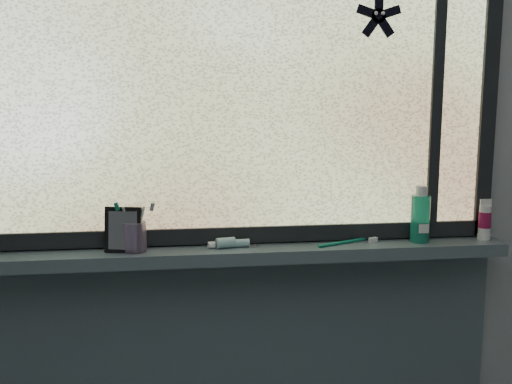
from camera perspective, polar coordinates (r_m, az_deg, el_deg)
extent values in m
cube|color=#9EA3A8|center=(1.79, -0.89, 2.21)|extent=(3.00, 0.01, 2.50)
cube|color=#495961|center=(1.76, -0.59, -6.17)|extent=(1.62, 0.14, 0.04)
cube|color=silver|center=(1.76, -0.82, 11.24)|extent=(1.50, 0.01, 1.00)
cube|color=black|center=(1.80, -0.77, -4.23)|extent=(1.60, 0.03, 0.05)
cube|color=black|center=(2.00, 22.25, 10.31)|extent=(0.05, 0.03, 1.10)
cube|color=black|center=(1.92, 17.62, 10.63)|extent=(0.03, 0.03, 1.00)
cube|color=black|center=(1.73, -13.15, -3.69)|extent=(0.12, 0.08, 0.14)
cylinder|color=#C29FD2|center=(1.74, -12.01, -4.42)|extent=(0.07, 0.07, 0.09)
cylinder|color=#1FA383|center=(1.88, 16.12, -2.13)|extent=(0.06, 0.06, 0.15)
cylinder|color=silver|center=(1.99, 21.92, -2.42)|extent=(0.04, 0.04, 0.09)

